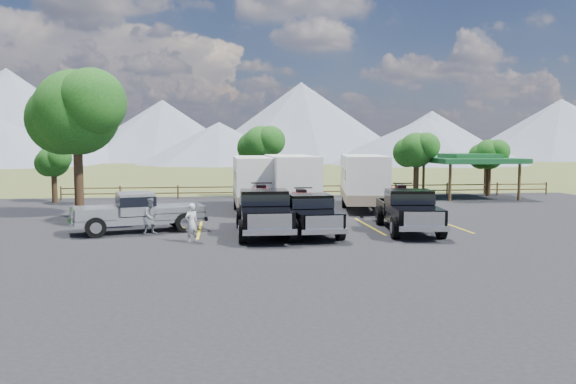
{
  "coord_description": "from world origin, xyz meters",
  "views": [
    {
      "loc": [
        -5.09,
        -21.88,
        4.0
      ],
      "look_at": [
        -1.73,
        5.33,
        1.6
      ],
      "focal_mm": 35.0,
      "sensor_mm": 36.0,
      "label": 1
    }
  ],
  "objects": [
    {
      "name": "tree_nw_small",
      "position": [
        -16.02,
        17.01,
        2.78
      ],
      "size": [
        2.59,
        2.43,
        3.85
      ],
      "color": "black",
      "rests_on": "ground"
    },
    {
      "name": "person_b",
      "position": [
        -8.03,
        2.87,
        0.84
      ],
      "size": [
        0.94,
        0.84,
        1.61
      ],
      "primitive_type": "imported",
      "rotation": [
        0.0,
        0.0,
        0.34
      ],
      "color": "slate",
      "rests_on": "asphalt_lot"
    },
    {
      "name": "tree_ne_a",
      "position": [
        8.97,
        17.01,
        3.48
      ],
      "size": [
        3.11,
        2.92,
        4.76
      ],
      "color": "black",
      "rests_on": "ground"
    },
    {
      "name": "pavilion",
      "position": [
        13.0,
        17.0,
        2.79
      ],
      "size": [
        6.2,
        6.2,
        3.22
      ],
      "color": "#513922",
      "rests_on": "ground"
    },
    {
      "name": "tree_north",
      "position": [
        -2.03,
        19.02,
        3.83
      ],
      "size": [
        3.46,
        3.24,
        5.25
      ],
      "color": "black",
      "rests_on": "ground"
    },
    {
      "name": "tree_big_nw",
      "position": [
        -12.55,
        9.03,
        5.6
      ],
      "size": [
        5.54,
        5.18,
        7.84
      ],
      "color": "black",
      "rests_on": "ground"
    },
    {
      "name": "trailer_left",
      "position": [
        -3.02,
        11.11,
        1.69
      ],
      "size": [
        2.43,
        9.03,
        3.15
      ],
      "rotation": [
        0.0,
        0.0,
        0.0
      ],
      "color": "white",
      "rests_on": "asphalt_lot"
    },
    {
      "name": "tree_ne_b",
      "position": [
        14.98,
        18.01,
        3.13
      ],
      "size": [
        2.77,
        2.59,
        4.27
      ],
      "color": "black",
      "rests_on": "ground"
    },
    {
      "name": "trailer_right",
      "position": [
        3.53,
        11.01,
        1.72
      ],
      "size": [
        3.63,
        9.3,
        3.22
      ],
      "rotation": [
        0.0,
        0.0,
        -0.17
      ],
      "color": "white",
      "rests_on": "asphalt_lot"
    },
    {
      "name": "rig_left",
      "position": [
        -3.17,
        2.31,
        1.09
      ],
      "size": [
        2.35,
        6.53,
        2.17
      ],
      "rotation": [
        0.0,
        0.0,
        -0.01
      ],
      "color": "black",
      "rests_on": "asphalt_lot"
    },
    {
      "name": "person_a",
      "position": [
        -6.2,
        0.56,
        0.82
      ],
      "size": [
        0.68,
        0.64,
        1.57
      ],
      "primitive_type": "imported",
      "rotation": [
        0.0,
        0.0,
        3.76
      ],
      "color": "silver",
      "rests_on": "asphalt_lot"
    },
    {
      "name": "mountain_range",
      "position": [
        -7.63,
        105.98,
        7.87
      ],
      "size": [
        209.0,
        71.0,
        20.0
      ],
      "color": "slate",
      "rests_on": "ground"
    },
    {
      "name": "asphalt_lot",
      "position": [
        0.0,
        3.0,
        0.02
      ],
      "size": [
        44.0,
        34.0,
        0.04
      ],
      "primitive_type": "cube",
      "color": "black",
      "rests_on": "ground"
    },
    {
      "name": "ground",
      "position": [
        0.0,
        0.0,
        0.0
      ],
      "size": [
        320.0,
        320.0,
        0.0
      ],
      "primitive_type": "plane",
      "color": "#4D5825",
      "rests_on": "ground"
    },
    {
      "name": "pickup_silver",
      "position": [
        -8.65,
        3.58,
        0.96
      ],
      "size": [
        6.16,
        3.44,
        1.76
      ],
      "rotation": [
        0.0,
        0.0,
        -1.29
      ],
      "color": "#96999E",
      "rests_on": "asphalt_lot"
    },
    {
      "name": "rig_right",
      "position": [
        3.35,
        2.41,
        1.05
      ],
      "size": [
        2.82,
        6.47,
        2.09
      ],
      "rotation": [
        0.0,
        0.0,
        -0.13
      ],
      "color": "black",
      "rests_on": "asphalt_lot"
    },
    {
      "name": "rig_center",
      "position": [
        -1.21,
        2.24,
        0.98
      ],
      "size": [
        2.31,
        5.92,
        1.94
      ],
      "rotation": [
        0.0,
        0.0,
        0.06
      ],
      "color": "black",
      "rests_on": "asphalt_lot"
    },
    {
      "name": "stall_lines",
      "position": [
        0.0,
        4.0,
        0.04
      ],
      "size": [
        12.12,
        5.5,
        0.01
      ],
      "color": "gold",
      "rests_on": "asphalt_lot"
    },
    {
      "name": "rail_fence",
      "position": [
        2.0,
        18.5,
        0.61
      ],
      "size": [
        36.12,
        0.12,
        1.0
      ],
      "color": "#513922",
      "rests_on": "ground"
    },
    {
      "name": "trailer_center",
      "position": [
        -1.0,
        10.05,
        1.74
      ],
      "size": [
        2.5,
        9.3,
        3.24
      ],
      "rotation": [
        0.0,
        0.0,
        0.0
      ],
      "color": "white",
      "rests_on": "asphalt_lot"
    }
  ]
}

